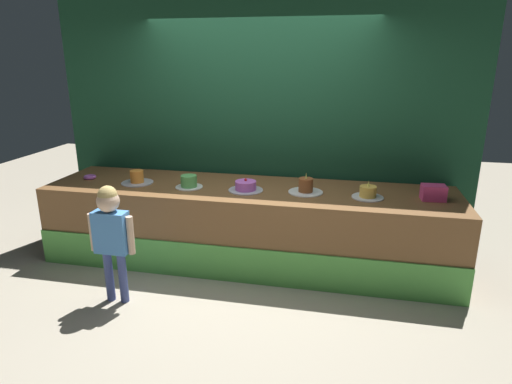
% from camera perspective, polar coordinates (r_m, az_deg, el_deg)
% --- Properties ---
extents(ground_plane, '(12.00, 12.00, 0.00)m').
position_cam_1_polar(ground_plane, '(4.34, -2.54, -11.65)').
color(ground_plane, '#ADA38E').
extents(stage_platform, '(4.22, 1.03, 0.81)m').
position_cam_1_polar(stage_platform, '(4.60, -1.05, -4.31)').
color(stage_platform, brown).
rests_on(stage_platform, ground_plane).
extents(curtain_backdrop, '(4.67, 0.08, 2.81)m').
position_cam_1_polar(curtain_backdrop, '(4.92, 0.51, 9.18)').
color(curtain_backdrop, '#19472D').
rests_on(curtain_backdrop, ground_plane).
extents(child_figure, '(0.42, 0.19, 1.08)m').
position_cam_1_polar(child_figure, '(3.92, -18.51, -4.58)').
color(child_figure, '#3F4C8C').
rests_on(child_figure, ground_plane).
extents(pink_box, '(0.23, 0.16, 0.14)m').
position_cam_1_polar(pink_box, '(4.40, 22.27, -0.07)').
color(pink_box, '#E94187').
rests_on(pink_box, stage_platform).
extents(donut, '(0.13, 0.13, 0.04)m').
position_cam_1_polar(donut, '(5.15, -20.98, 1.86)').
color(donut, '#CC66D8').
rests_on(donut, stage_platform).
extents(cake_far_left, '(0.34, 0.34, 0.14)m').
position_cam_1_polar(cake_far_left, '(4.80, -15.35, 1.75)').
color(cake_far_left, silver).
rests_on(cake_far_left, stage_platform).
extents(cake_left, '(0.28, 0.28, 0.13)m').
position_cam_1_polar(cake_left, '(4.52, -8.80, 1.29)').
color(cake_left, white).
rests_on(cake_left, stage_platform).
extents(cake_center, '(0.35, 0.35, 0.13)m').
position_cam_1_polar(cake_center, '(4.37, -1.37, 0.74)').
color(cake_center, silver).
rests_on(cake_center, stage_platform).
extents(cake_right, '(0.34, 0.34, 0.21)m').
position_cam_1_polar(cake_right, '(4.33, 6.54, 0.66)').
color(cake_right, white).
rests_on(cake_right, stage_platform).
extents(cake_far_right, '(0.30, 0.30, 0.17)m').
position_cam_1_polar(cake_far_right, '(4.28, 14.47, -0.11)').
color(cake_far_right, silver).
rests_on(cake_far_right, stage_platform).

